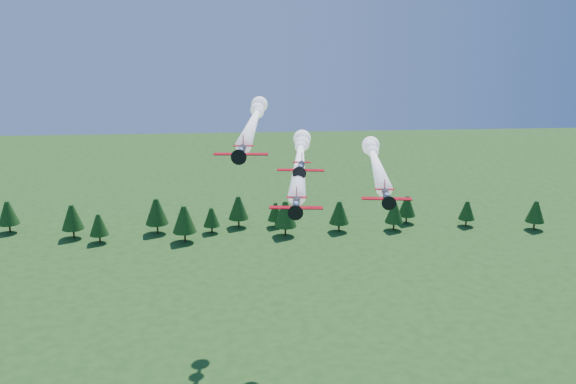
{
  "coord_description": "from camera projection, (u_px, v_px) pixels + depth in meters",
  "views": [
    {
      "loc": [
        -10.37,
        -91.62,
        68.86
      ],
      "look_at": [
        -3.0,
        0.0,
        43.68
      ],
      "focal_mm": 40.0,
      "sensor_mm": 36.0,
      "label": 1
    }
  ],
  "objects": [
    {
      "name": "plane_lead",
      "position": [
        300.0,
        157.0,
        116.55
      ],
      "size": [
        11.35,
        55.32,
        3.7
      ],
      "rotation": [
        0.0,
        0.0,
        -0.12
      ],
      "color": "black",
      "rests_on": "ground"
    },
    {
      "name": "treeline",
      "position": [
        246.0,
        213.0,
        209.72
      ],
      "size": [
        180.55,
        20.77,
        11.73
      ],
      "color": "#382314",
      "rests_on": "ground"
    },
    {
      "name": "plane_left",
      "position": [
        254.0,
        119.0,
        126.01
      ],
      "size": [
        10.71,
        56.67,
        3.7
      ],
      "rotation": [
        0.0,
        0.0,
        -0.09
      ],
      "color": "black",
      "rests_on": "ground"
    },
    {
      "name": "plane_right",
      "position": [
        375.0,
        159.0,
        119.84
      ],
      "size": [
        11.29,
        45.18,
        3.7
      ],
      "rotation": [
        0.0,
        0.0,
        -0.14
      ],
      "color": "black",
      "rests_on": "ground"
    },
    {
      "name": "plane_slot",
      "position": [
        301.0,
        168.0,
        101.7
      ],
      "size": [
        7.6,
        8.29,
        2.65
      ],
      "rotation": [
        0.0,
        0.0,
        -0.15
      ],
      "color": "black",
      "rests_on": "ground"
    }
  ]
}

